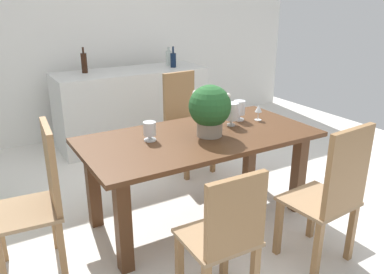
# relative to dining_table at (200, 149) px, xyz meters

# --- Properties ---
(ground_plane) EXTENTS (7.04, 7.04, 0.00)m
(ground_plane) POSITION_rel_dining_table_xyz_m (0.00, 0.07, -0.63)
(ground_plane) COLOR silver
(back_wall) EXTENTS (6.40, 0.10, 2.60)m
(back_wall) POSITION_rel_dining_table_xyz_m (0.00, 2.67, 0.67)
(back_wall) COLOR white
(back_wall) RESTS_ON ground
(dining_table) EXTENTS (1.91, 0.96, 0.76)m
(dining_table) POSITION_rel_dining_table_xyz_m (0.00, 0.00, 0.00)
(dining_table) COLOR #4C2D19
(dining_table) RESTS_ON ground
(chair_head_end) EXTENTS (0.48, 0.49, 1.04)m
(chair_head_end) POSITION_rel_dining_table_xyz_m (-1.27, -0.01, -0.06)
(chair_head_end) COLOR olive
(chair_head_end) RESTS_ON ground
(chair_near_right) EXTENTS (0.48, 0.45, 1.05)m
(chair_near_right) POSITION_rel_dining_table_xyz_m (0.44, -1.00, -0.06)
(chair_near_right) COLOR olive
(chair_near_right) RESTS_ON ground
(chair_near_left) EXTENTS (0.43, 0.41, 0.93)m
(chair_near_left) POSITION_rel_dining_table_xyz_m (-0.43, -0.98, -0.11)
(chair_near_left) COLOR olive
(chair_near_left) RESTS_ON ground
(chair_far_right) EXTENTS (0.45, 0.49, 1.06)m
(chair_far_right) POSITION_rel_dining_table_xyz_m (0.42, 1.01, -0.06)
(chair_far_right) COLOR olive
(chair_far_right) RESTS_ON ground
(flower_centerpiece) EXTENTS (0.34, 0.34, 0.42)m
(flower_centerpiece) POSITION_rel_dining_table_xyz_m (0.06, -0.05, 0.35)
(flower_centerpiece) COLOR gray
(flower_centerpiece) RESTS_ON dining_table
(crystal_vase_left) EXTENTS (0.10, 0.10, 0.15)m
(crystal_vase_left) POSITION_rel_dining_table_xyz_m (-0.40, 0.09, 0.21)
(crystal_vase_left) COLOR silver
(crystal_vase_left) RESTS_ON dining_table
(crystal_vase_center_near) EXTENTS (0.11, 0.11, 0.18)m
(crystal_vase_center_near) POSITION_rel_dining_table_xyz_m (0.52, 0.16, 0.23)
(crystal_vase_center_near) COLOR silver
(crystal_vase_center_near) RESTS_ON dining_table
(crystal_vase_right) EXTENTS (0.12, 0.12, 0.20)m
(crystal_vase_right) POSITION_rel_dining_table_xyz_m (0.37, 0.07, 0.25)
(crystal_vase_right) COLOR silver
(crystal_vase_right) RESTS_ON dining_table
(wine_glass) EXTENTS (0.06, 0.06, 0.14)m
(wine_glass) POSITION_rel_dining_table_xyz_m (0.67, 0.07, 0.23)
(wine_glass) COLOR silver
(wine_glass) RESTS_ON dining_table
(kitchen_counter) EXTENTS (1.92, 0.70, 0.94)m
(kitchen_counter) POSITION_rel_dining_table_xyz_m (0.25, 2.07, -0.16)
(kitchen_counter) COLOR silver
(kitchen_counter) RESTS_ON ground
(wine_bottle_green) EXTENTS (0.07, 0.07, 0.31)m
(wine_bottle_green) POSITION_rel_dining_table_xyz_m (-0.29, 2.19, 0.43)
(wine_bottle_green) COLOR black
(wine_bottle_green) RESTS_ON kitchen_counter
(wine_bottle_dark) EXTENTS (0.08, 0.08, 0.24)m
(wine_bottle_dark) POSITION_rel_dining_table_xyz_m (0.85, 2.16, 0.41)
(wine_bottle_dark) COLOR #B2BFB7
(wine_bottle_dark) RESTS_ON kitchen_counter
(wine_bottle_tall) EXTENTS (0.07, 0.07, 0.27)m
(wine_bottle_tall) POSITION_rel_dining_table_xyz_m (0.82, 1.99, 0.41)
(wine_bottle_tall) COLOR #0F1E38
(wine_bottle_tall) RESTS_ON kitchen_counter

